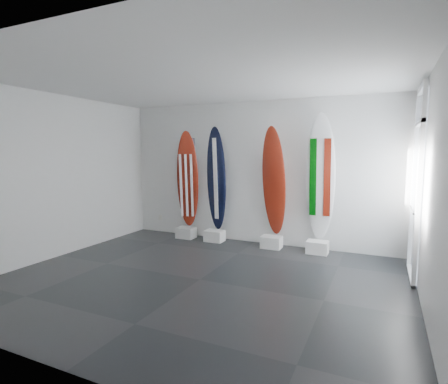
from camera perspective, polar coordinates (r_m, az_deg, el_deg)
The scene contains 16 objects.
floor at distance 5.56m, azimuth -3.92°, elevation -13.98°, with size 6.00×6.00×0.00m, color black.
ceiling at distance 5.32m, azimuth -4.19°, elevation 17.92°, with size 6.00×6.00×0.00m, color white.
wall_back at distance 7.51m, azimuth 5.15°, elevation 3.09°, with size 6.00×6.00×0.00m, color silver.
wall_front at distance 3.28m, azimuth -25.52°, elevation -1.97°, with size 6.00×6.00×0.00m, color silver.
wall_left at distance 7.17m, azimuth -25.60°, elevation 2.31°, with size 5.00×5.00×0.00m, color silver.
wall_right at distance 4.62m, azimuth 30.69°, elevation 0.04°, with size 5.00×5.00×0.00m, color silver.
display_block_usa at distance 8.08m, azimuth -6.17°, elevation -6.58°, with size 0.40×0.30×0.24m, color white.
surfboard_usa at distance 7.98m, azimuth -5.91°, elevation 2.02°, with size 0.49×0.08×2.18m, color maroon.
display_block_navy at distance 7.75m, azimuth -1.55°, elevation -7.12°, with size 0.40×0.30×0.24m, color white.
surfboard_navy at distance 7.64m, azimuth -1.25°, elevation 2.13°, with size 0.51×0.08×2.25m, color black.
display_block_swiss at distance 7.28m, azimuth 7.70°, elevation -8.07°, with size 0.40×0.30×0.24m, color white.
surfboard_swiss at distance 7.17m, azimuth 8.09°, elevation 1.65°, with size 0.51×0.08×2.24m, color maroon.
display_block_italy at distance 7.08m, azimuth 14.90°, elevation -8.65°, with size 0.40×0.30×0.24m, color white.
surfboard_italy at distance 6.96m, azimuth 15.36°, elevation 2.22°, with size 0.55×0.08×2.44m, color white.
wall_outlet at distance 8.76m, azimuth -10.28°, elevation -4.08°, with size 0.09×0.02×0.13m, color silver.
glass_door at distance 6.16m, azimuth 28.90°, elevation 0.84°, with size 0.12×1.16×2.85m, color white, non-canonical shape.
Camera 1 is at (2.51, -4.57, 1.95)m, focal length 28.20 mm.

